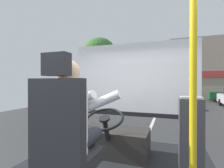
{
  "coord_description": "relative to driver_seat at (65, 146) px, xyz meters",
  "views": [
    {
      "loc": [
        0.71,
        -1.68,
        1.79
      ],
      "look_at": [
        -0.36,
        1.38,
        1.76
      ],
      "focal_mm": 26.51,
      "sensor_mm": 36.0,
      "label": 1
    }
  ],
  "objects": [
    {
      "name": "ground",
      "position": [
        0.13,
        9.29,
        -1.27
      ],
      "size": [
        18.0,
        44.0,
        0.06
      ],
      "color": "#363636"
    },
    {
      "name": "driver_seat",
      "position": [
        0.0,
        0.0,
        0.0
      ],
      "size": [
        0.48,
        0.48,
        1.38
      ],
      "color": "black",
      "rests_on": "bus_floor"
    },
    {
      "name": "bus_driver",
      "position": [
        -0.0,
        0.11,
        0.22
      ],
      "size": [
        0.8,
        0.55,
        0.83
      ],
      "color": "#282833",
      "rests_on": "driver_seat"
    },
    {
      "name": "steering_console",
      "position": [
        -0.0,
        1.3,
        -0.38
      ],
      "size": [
        1.1,
        0.95,
        0.77
      ],
      "color": "#282623",
      "rests_on": "bus_floor"
    },
    {
      "name": "handrail_pole",
      "position": [
        0.99,
        -0.04,
        0.35
      ],
      "size": [
        0.04,
        0.04,
        1.92
      ],
      "color": "gold",
      "rests_on": "bus_floor"
    },
    {
      "name": "fare_box",
      "position": [
        1.08,
        0.89,
        -0.11
      ],
      "size": [
        0.25,
        0.23,
        0.98
      ],
      "color": "#333338",
      "rests_on": "bus_floor"
    },
    {
      "name": "windshield_panel",
      "position": [
        0.13,
        2.11,
        0.44
      ],
      "size": [
        2.5,
        0.08,
        1.48
      ],
      "color": "white"
    },
    {
      "name": "street_tree",
      "position": [
        -4.09,
        10.13,
        2.54
      ],
      "size": [
        2.58,
        2.58,
        5.12
      ],
      "color": "#4C3828",
      "rests_on": "ground"
    },
    {
      "name": "shop_building",
      "position": [
        5.73,
        18.64,
        1.86
      ],
      "size": [
        9.69,
        4.37,
        6.22
      ],
      "color": "gray",
      "rests_on": "ground"
    },
    {
      "name": "parked_car_green",
      "position": [
        5.3,
        18.01,
        -0.52
      ],
      "size": [
        1.98,
        4.01,
        1.41
      ],
      "color": "#195633",
      "rests_on": "ground"
    },
    {
      "name": "parked_car_charcoal",
      "position": [
        5.0,
        23.31,
        -0.61
      ],
      "size": [
        1.99,
        4.21,
        1.23
      ],
      "color": "#474C51",
      "rests_on": "ground"
    }
  ]
}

